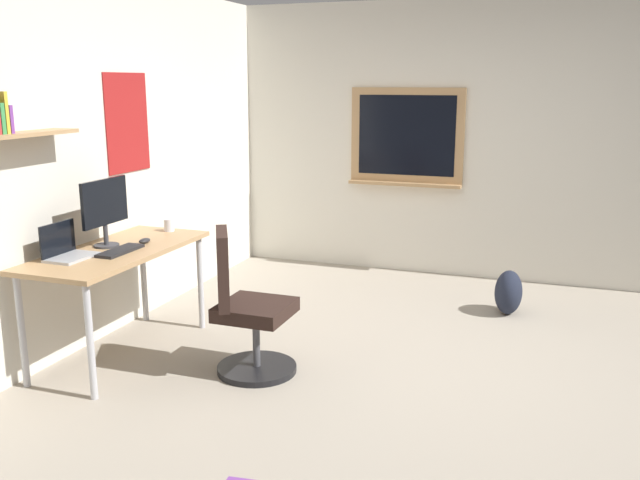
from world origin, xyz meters
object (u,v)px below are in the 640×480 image
Objects in this scene: computer_mouse at (145,241)px; coffee_mug at (169,225)px; desk at (118,260)px; office_chair at (246,313)px; laptop at (66,250)px; backpack at (508,292)px; keyboard at (120,251)px; monitor_primary at (105,208)px.

computer_mouse is 1.13× the size of coffee_mug.
desk is 1.49× the size of office_chair.
laptop reaches higher than desk.
backpack is at bearing -50.83° from laptop.
keyboard is 0.28m from computer_mouse.
office_chair is at bearing -90.96° from monitor_primary.
monitor_primary is 1.25× the size of keyboard.
coffee_mug is (0.92, -0.18, -0.01)m from laptop.
laptop is 0.67× the size of monitor_primary.
desk is 0.98m from office_chair.
monitor_primary reaches higher than coffee_mug.
monitor_primary is at bearing -7.78° from laptop.
desk is 3.81× the size of keyboard.
monitor_primary is (0.02, 1.05, 0.62)m from office_chair.
office_chair is 3.06× the size of laptop.
laptop is at bearing 154.80° from desk.
keyboard is (0.25, -0.23, -0.04)m from laptop.
laptop is 0.94m from coffee_mug.
laptop reaches higher than computer_mouse.
laptop is 0.86× the size of backpack.
office_chair is 2.33m from backpack.
backpack is at bearing -56.17° from computer_mouse.
keyboard is 4.02× the size of coffee_mug.
backpack is at bearing -63.79° from coffee_mug.
computer_mouse is (0.28, 0.00, 0.01)m from keyboard.
computer_mouse is (0.21, -0.08, 0.10)m from desk.
office_chair is (0.02, -0.94, -0.27)m from desk.
desk is at bearing -109.22° from monitor_primary.
coffee_mug is (0.68, 0.05, 0.04)m from keyboard.
computer_mouse is (0.17, -0.18, -0.25)m from monitor_primary.
desk is 0.14m from keyboard.
coffee_mug is (0.40, 0.05, 0.03)m from computer_mouse.
monitor_primary is 5.04× the size of coffee_mug.
desk reaches higher than backpack.
office_chair is 0.94m from keyboard.
coffee_mug reaches higher than keyboard.
keyboard is (-0.09, 0.87, 0.36)m from office_chair.
desk is 0.62m from coffee_mug.
computer_mouse is 2.90m from backpack.
laptop is at bearing 156.62° from computer_mouse.
office_chair reaches higher than computer_mouse.
computer_mouse is (0.19, 0.87, 0.36)m from office_chair.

